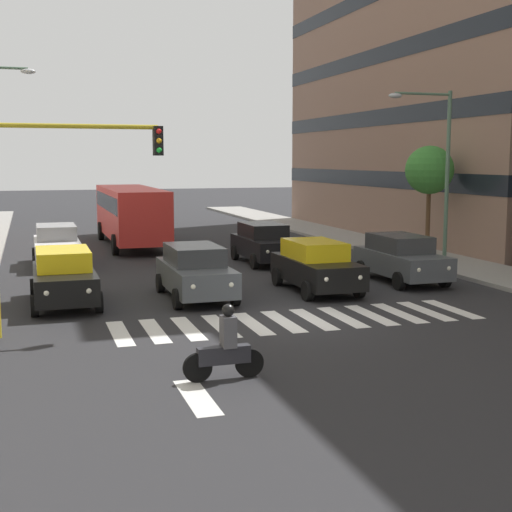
% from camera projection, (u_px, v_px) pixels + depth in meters
% --- Properties ---
extents(ground_plane, '(180.00, 180.00, 0.00)m').
position_uv_depth(ground_plane, '(298.00, 320.00, 19.98)').
color(ground_plane, '#262628').
extents(building_left_block_0, '(8.40, 25.13, 27.04)m').
position_uv_depth(building_left_block_0, '(439.00, 0.00, 40.79)').
color(building_left_block_0, '#846656').
rests_on(building_left_block_0, ground_plane).
extents(crosswalk_markings, '(10.35, 2.80, 0.01)m').
position_uv_depth(crosswalk_markings, '(298.00, 320.00, 19.98)').
color(crosswalk_markings, silver).
rests_on(crosswalk_markings, ground_plane).
extents(lane_arrow_1, '(0.50, 2.20, 0.01)m').
position_uv_depth(lane_arrow_1, '(197.00, 397.00, 13.53)').
color(lane_arrow_1, silver).
rests_on(lane_arrow_1, ground_plane).
extents(car_0, '(2.02, 4.44, 1.72)m').
position_uv_depth(car_0, '(401.00, 258.00, 26.15)').
color(car_0, '#474C51').
rests_on(car_0, ground_plane).
extents(car_1, '(2.02, 4.44, 1.72)m').
position_uv_depth(car_1, '(316.00, 266.00, 24.27)').
color(car_1, black).
rests_on(car_1, ground_plane).
extents(car_2, '(2.02, 4.44, 1.72)m').
position_uv_depth(car_2, '(195.00, 271.00, 22.99)').
color(car_2, '#474C51').
rests_on(car_2, ground_plane).
extents(car_3, '(2.02, 4.44, 1.72)m').
position_uv_depth(car_3, '(64.00, 277.00, 21.99)').
color(car_3, black).
rests_on(car_3, ground_plane).
extents(car_row2_0, '(2.02, 4.44, 1.72)m').
position_uv_depth(car_row2_0, '(264.00, 243.00, 30.84)').
color(car_row2_0, black).
rests_on(car_row2_0, ground_plane).
extents(car_row2_1, '(2.02, 4.44, 1.72)m').
position_uv_depth(car_row2_1, '(57.00, 245.00, 30.13)').
color(car_row2_1, silver).
rests_on(car_row2_1, ground_plane).
extents(bus_behind_traffic, '(2.78, 10.50, 3.00)m').
position_uv_depth(bus_behind_traffic, '(131.00, 210.00, 37.08)').
color(bus_behind_traffic, red).
rests_on(bus_behind_traffic, ground_plane).
extents(motorcycle_with_rider, '(1.70, 0.36, 1.57)m').
position_uv_depth(motorcycle_with_rider, '(225.00, 349.00, 14.53)').
color(motorcycle_with_rider, black).
rests_on(motorcycle_with_rider, ground_plane).
extents(traffic_light_gantry, '(4.36, 0.36, 5.50)m').
position_uv_depth(traffic_light_gantry, '(44.00, 190.00, 17.89)').
color(traffic_light_gantry, '#AD991E').
rests_on(traffic_light_gantry, ground_plane).
extents(street_lamp_left, '(2.78, 0.28, 7.00)m').
position_uv_depth(street_lamp_left, '(438.00, 160.00, 28.30)').
color(street_lamp_left, '#4C6B56').
rests_on(street_lamp_left, sidewalk_left).
extents(street_tree_1, '(2.18, 2.18, 4.94)m').
position_uv_depth(street_tree_1, '(429.00, 171.00, 32.11)').
color(street_tree_1, '#513823').
rests_on(street_tree_1, sidewalk_left).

